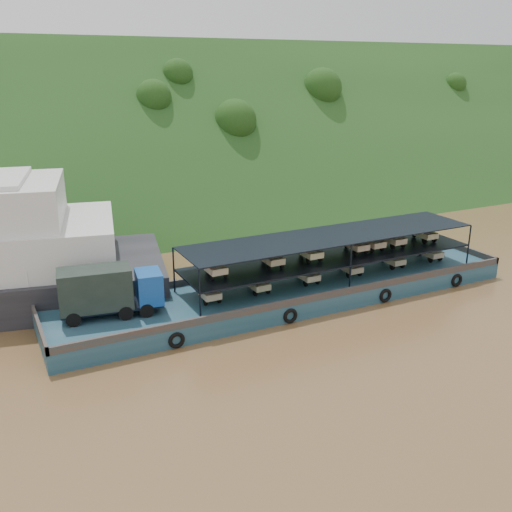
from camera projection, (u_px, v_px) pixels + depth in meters
name	position (u px, v px, depth m)	size (l,w,h in m)	color
ground	(299.00, 306.00, 41.14)	(160.00, 160.00, 0.00)	brown
hillside	(153.00, 204.00, 71.68)	(140.00, 28.00, 28.00)	#1A3D16
cargo_barge	(279.00, 288.00, 41.45)	(35.00, 7.18, 4.54)	#153C4B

